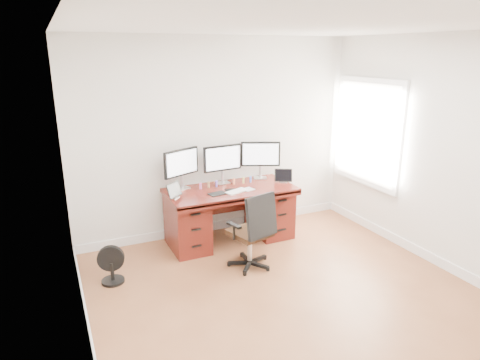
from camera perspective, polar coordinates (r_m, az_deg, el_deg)
name	(u,v)px	position (r m, az deg, el deg)	size (l,w,h in m)	color
ground	(302,309)	(4.54, 8.27, -16.69)	(4.50, 4.50, 0.00)	brown
back_wall	(217,138)	(5.91, -3.05, 5.63)	(4.00, 0.10, 2.70)	white
right_wall	(453,157)	(5.37, 26.53, 2.79)	(0.10, 4.50, 2.70)	white
desk	(230,212)	(5.80, -1.37, -4.34)	(1.70, 0.80, 0.75)	#561811
office_chair	(252,243)	(5.12, 1.65, -8.42)	(0.62, 0.62, 0.95)	black
floor_fan	(112,265)	(5.05, -16.74, -10.84)	(0.30, 0.25, 0.43)	black
monitor_left	(181,164)	(5.61, -7.82, 2.14)	(0.52, 0.25, 0.53)	silver
monitor_center	(223,159)	(5.80, -2.34, 2.76)	(0.55, 0.15, 0.53)	silver
monitor_right	(261,155)	(6.04, 2.76, 3.31)	(0.52, 0.25, 0.53)	silver
tablet_left	(174,191)	(5.34, -8.74, -1.48)	(0.23, 0.20, 0.19)	silver
tablet_right	(284,176)	(5.92, 5.84, 0.47)	(0.24, 0.17, 0.19)	silver
keyboard	(237,191)	(5.52, -0.45, -1.51)	(0.31, 0.13, 0.01)	silver
trackpad	(248,189)	(5.61, 1.09, -1.25)	(0.14, 0.14, 0.01)	#B6B8BD
drawing_tablet	(218,194)	(5.44, -3.01, -1.83)	(0.22, 0.14, 0.01)	black
phone	(230,190)	(5.58, -1.33, -1.32)	(0.14, 0.07, 0.01)	black
figurine_pink	(200,185)	(5.65, -5.30, -0.72)	(0.04, 0.04, 0.09)	pink
figurine_brown	(209,184)	(5.68, -4.20, -0.57)	(0.04, 0.04, 0.09)	#997346
figurine_purple	(217,183)	(5.72, -3.15, -0.43)	(0.04, 0.04, 0.09)	#7A5CD2
figurine_orange	(234,181)	(5.81, -0.82, -0.13)	(0.04, 0.04, 0.09)	#EB7D4F
figurine_yellow	(243,180)	(5.87, 0.45, 0.04)	(0.04, 0.04, 0.09)	#D0BF60
figurine_blue	(250,179)	(5.91, 1.40, 0.17)	(0.04, 0.04, 0.09)	#5D7CEE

